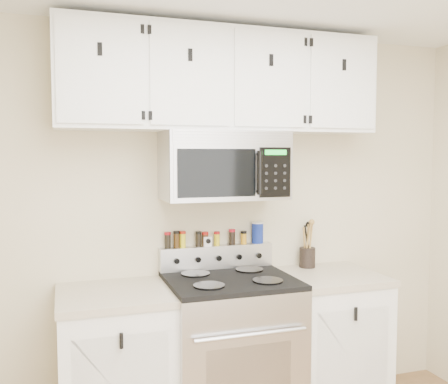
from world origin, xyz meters
name	(u,v)px	position (x,y,z in m)	size (l,w,h in m)	color
back_wall	(215,222)	(0.00, 1.75, 1.25)	(3.50, 0.01, 2.50)	#C0B690
range	(230,352)	(0.00, 1.43, 0.49)	(0.76, 0.65, 1.10)	#B7B7BA
base_cabinet_left	(116,370)	(-0.69, 1.45, 0.46)	(0.64, 0.62, 0.92)	white
base_cabinet_right	(328,342)	(0.69, 1.45, 0.46)	(0.64, 0.62, 0.92)	white
microwave	(224,165)	(0.00, 1.55, 1.63)	(0.76, 0.44, 0.42)	#9E9EA3
upper_cabinets	(223,81)	(0.00, 1.58, 2.15)	(2.00, 0.35, 0.62)	white
utensil_crock	(307,256)	(0.64, 1.66, 1.00)	(0.11, 0.11, 0.32)	black
kitchen_timer	(207,241)	(-0.06, 1.71, 1.13)	(0.05, 0.05, 0.06)	white
salt_canister	(257,232)	(0.29, 1.71, 1.17)	(0.08, 0.08, 0.14)	navy
spice_jar_0	(168,240)	(-0.33, 1.71, 1.15)	(0.04, 0.04, 0.10)	black
spice_jar_1	(177,239)	(-0.27, 1.71, 1.15)	(0.04, 0.04, 0.11)	#3C260E
spice_jar_2	(183,239)	(-0.23, 1.71, 1.15)	(0.04, 0.04, 0.11)	yellow
spice_jar_3	(198,239)	(-0.12, 1.71, 1.15)	(0.04, 0.04, 0.10)	black
spice_jar_4	(205,239)	(-0.08, 1.71, 1.15)	(0.04, 0.04, 0.09)	#3B200E
spice_jar_5	(217,238)	(0.00, 1.71, 1.15)	(0.04, 0.04, 0.09)	gold
spice_jar_6	(232,237)	(0.11, 1.71, 1.15)	(0.04, 0.04, 0.10)	black
spice_jar_7	(244,237)	(0.19, 1.71, 1.14)	(0.04, 0.04, 0.09)	orange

